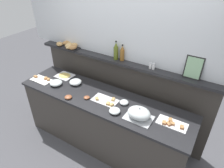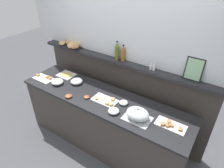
% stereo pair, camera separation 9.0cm
% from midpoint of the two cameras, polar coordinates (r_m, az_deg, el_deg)
% --- Properties ---
extents(ground_plane, '(12.00, 12.00, 0.00)m').
position_cam_midpoint_polar(ground_plane, '(3.79, 1.94, -10.54)').
color(ground_plane, '#4C4C51').
extents(buffet_counter, '(2.58, 0.67, 0.92)m').
position_cam_midpoint_polar(buffet_counter, '(3.10, -3.53, -10.76)').
color(buffet_counter, '#3D3833').
rests_on(buffet_counter, ground_plane).
extents(back_ledge_unit, '(2.85, 0.22, 1.32)m').
position_cam_midpoint_polar(back_ledge_unit, '(3.28, 1.36, -2.62)').
color(back_ledge_unit, '#3D3833').
rests_on(back_ledge_unit, ground_plane).
extents(upper_wall_panel, '(3.45, 0.08, 1.28)m').
position_cam_midpoint_polar(upper_wall_panel, '(2.77, 1.99, 19.54)').
color(upper_wall_panel, silver).
rests_on(upper_wall_panel, back_ledge_unit).
extents(sandwich_platter_front, '(0.35, 0.19, 0.04)m').
position_cam_midpoint_polar(sandwich_platter_front, '(3.39, -20.08, 1.22)').
color(sandwich_platter_front, white).
rests_on(sandwich_platter_front, buffet_counter).
extents(sandwich_platter_rear, '(0.35, 0.18, 0.04)m').
position_cam_midpoint_polar(sandwich_platter_rear, '(2.48, 15.66, -10.75)').
color(sandwich_platter_rear, white).
rests_on(sandwich_platter_rear, buffet_counter).
extents(sandwich_platter_side, '(0.36, 0.20, 0.04)m').
position_cam_midpoint_polar(sandwich_platter_side, '(2.73, -2.79, -4.75)').
color(sandwich_platter_side, silver).
rests_on(sandwich_platter_side, buffet_counter).
extents(cold_cuts_platter, '(0.28, 0.23, 0.02)m').
position_cam_midpoint_polar(cold_cuts_platter, '(3.39, -14.09, 2.31)').
color(cold_cuts_platter, silver).
rests_on(cold_cuts_platter, buffet_counter).
extents(serving_cloche, '(0.34, 0.24, 0.17)m').
position_cam_midpoint_polar(serving_cloche, '(2.44, 6.63, -8.37)').
color(serving_cloche, '#B7BABF').
rests_on(serving_cloche, buffet_counter).
extents(glass_bowl_large, '(0.19, 0.19, 0.07)m').
position_cam_midpoint_polar(glass_bowl_large, '(3.18, -16.43, 0.27)').
color(glass_bowl_large, silver).
rests_on(glass_bowl_large, buffet_counter).
extents(glass_bowl_medium, '(0.12, 0.12, 0.05)m').
position_cam_midpoint_polar(glass_bowl_medium, '(2.68, 2.48, -5.27)').
color(glass_bowl_medium, silver).
rests_on(glass_bowl_medium, buffet_counter).
extents(glass_bowl_small, '(0.14, 0.14, 0.06)m').
position_cam_midpoint_polar(glass_bowl_small, '(2.53, -0.26, -7.70)').
color(glass_bowl_small, silver).
rests_on(glass_bowl_small, buffet_counter).
extents(glass_bowl_extra, '(0.18, 0.18, 0.07)m').
position_cam_midpoint_polar(glass_bowl_extra, '(3.13, -11.16, 0.51)').
color(glass_bowl_extra, silver).
rests_on(glass_bowl_extra, buffet_counter).
extents(condiment_bowl_cream, '(0.10, 0.10, 0.04)m').
position_cam_midpoint_polar(condiment_bowl_cream, '(2.85, -13.22, -3.65)').
color(condiment_bowl_cream, brown).
rests_on(condiment_bowl_cream, buffet_counter).
extents(condiment_bowl_dark, '(0.08, 0.08, 0.03)m').
position_cam_midpoint_polar(condiment_bowl_dark, '(2.80, -8.13, -3.83)').
color(condiment_bowl_dark, brown).
rests_on(condiment_bowl_dark, buffet_counter).
extents(vinegar_bottle_amber, '(0.06, 0.06, 0.24)m').
position_cam_midpoint_polar(vinegar_bottle_amber, '(2.86, 2.01, 8.67)').
color(vinegar_bottle_amber, '#8E5B23').
rests_on(vinegar_bottle_amber, back_ledge_unit).
extents(olive_oil_bottle, '(0.06, 0.06, 0.28)m').
position_cam_midpoint_polar(olive_oil_bottle, '(2.88, 0.20, 9.30)').
color(olive_oil_bottle, '#56661E').
rests_on(olive_oil_bottle, back_ledge_unit).
extents(salt_shaker, '(0.03, 0.03, 0.09)m').
position_cam_midpoint_polar(salt_shaker, '(2.69, 9.93, 5.14)').
color(salt_shaker, white).
rests_on(salt_shaker, back_ledge_unit).
extents(pepper_shaker, '(0.03, 0.03, 0.09)m').
position_cam_midpoint_polar(pepper_shaker, '(2.68, 10.80, 4.90)').
color(pepper_shaker, white).
rests_on(pepper_shaker, back_ledge_unit).
extents(bread_basket, '(0.42, 0.30, 0.08)m').
position_cam_midpoint_polar(bread_basket, '(3.41, -12.93, 10.78)').
color(bread_basket, black).
rests_on(bread_basket, back_ledge_unit).
extents(framed_picture, '(0.21, 0.06, 0.28)m').
position_cam_midpoint_polar(framed_picture, '(2.57, 21.26, 4.31)').
color(framed_picture, black).
rests_on(framed_picture, back_ledge_unit).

